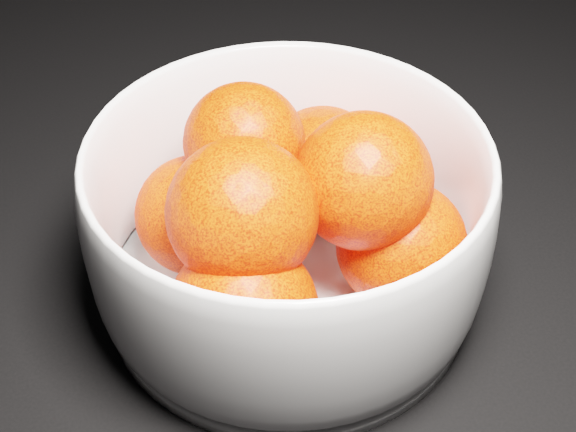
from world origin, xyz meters
name	(u,v)px	position (x,y,z in m)	size (l,w,h in m)	color
bowl	(288,223)	(0.25, -0.25, 0.06)	(0.24, 0.24, 0.12)	silver
orange_pile	(290,212)	(0.25, -0.25, 0.07)	(0.19, 0.19, 0.13)	#FF2B07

